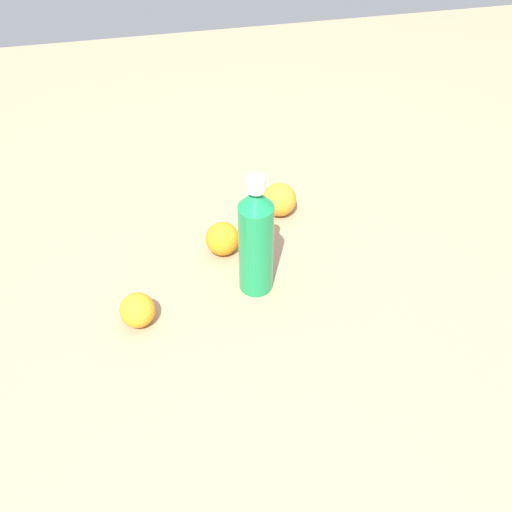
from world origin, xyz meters
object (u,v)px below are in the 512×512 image
(orange_0, at_px, (280,200))
(orange_2, at_px, (223,239))
(water_bottle, at_px, (256,240))
(orange_1, at_px, (138,310))

(orange_0, bearing_deg, orange_2, -55.15)
(orange_2, bearing_deg, water_bottle, 23.55)
(water_bottle, bearing_deg, orange_0, -97.18)
(orange_0, distance_m, orange_1, 0.42)
(orange_0, height_order, orange_2, orange_0)
(water_bottle, height_order, orange_2, water_bottle)
(water_bottle, relative_size, orange_1, 4.00)
(orange_0, bearing_deg, water_bottle, -24.42)
(water_bottle, bearing_deg, orange_2, -49.21)
(water_bottle, distance_m, orange_2, 0.15)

